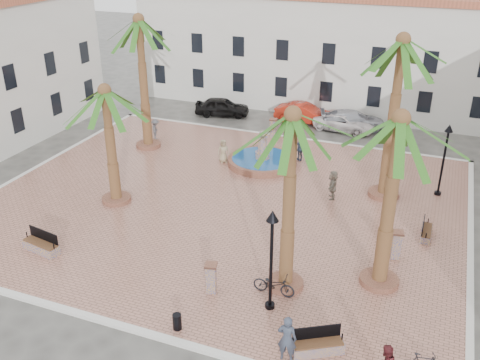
% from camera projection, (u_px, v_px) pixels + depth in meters
% --- Properties ---
extents(ground, '(120.00, 120.00, 0.00)m').
position_uv_depth(ground, '(224.00, 203.00, 30.19)').
color(ground, '#56544F').
rests_on(ground, ground).
extents(plaza, '(26.00, 22.00, 0.15)m').
position_uv_depth(plaza, '(224.00, 202.00, 30.16)').
color(plaza, '#AF7260').
rests_on(plaza, ground).
extents(kerb_n, '(26.30, 0.30, 0.16)m').
position_uv_depth(kerb_n, '(282.00, 137.00, 39.39)').
color(kerb_n, silver).
rests_on(kerb_n, ground).
extents(kerb_s, '(26.30, 0.30, 0.16)m').
position_uv_depth(kerb_s, '(114.00, 324.00, 20.92)').
color(kerb_s, silver).
rests_on(kerb_s, ground).
extents(kerb_e, '(0.30, 22.30, 0.16)m').
position_uv_depth(kerb_e, '(470.00, 247.00, 25.86)').
color(kerb_e, silver).
rests_on(kerb_e, ground).
extents(kerb_w, '(0.30, 22.30, 0.16)m').
position_uv_depth(kerb_w, '(38.00, 167.00, 34.44)').
color(kerb_w, silver).
rests_on(kerb_w, ground).
extents(building_north, '(30.40, 7.40, 9.50)m').
position_uv_depth(building_north, '(316.00, 49.00, 44.91)').
color(building_north, silver).
rests_on(building_north, ground).
extents(fountain, '(4.47, 4.47, 2.31)m').
position_uv_depth(fountain, '(262.00, 160.00, 34.54)').
color(fountain, brown).
rests_on(fountain, plaza).
extents(palm_nw, '(5.53, 5.53, 9.05)m').
position_uv_depth(palm_nw, '(140.00, 34.00, 34.12)').
color(palm_nw, brown).
rests_on(palm_nw, plaza).
extents(palm_sw, '(5.24, 5.24, 6.76)m').
position_uv_depth(palm_sw, '(106.00, 106.00, 27.68)').
color(palm_sw, brown).
rests_on(palm_sw, plaza).
extents(palm_s, '(5.04, 5.04, 8.06)m').
position_uv_depth(palm_s, '(292.00, 136.00, 20.07)').
color(palm_s, brown).
rests_on(palm_s, plaza).
extents(palm_e, '(5.49, 5.49, 7.88)m').
position_uv_depth(palm_e, '(398.00, 141.00, 20.36)').
color(palm_e, brown).
rests_on(palm_e, plaza).
extents(palm_ne, '(5.73, 5.73, 9.22)m').
position_uv_depth(palm_ne, '(401.00, 59.00, 27.28)').
color(palm_ne, brown).
rests_on(palm_ne, plaza).
extents(bench_s, '(2.05, 0.93, 1.04)m').
position_uv_depth(bench_s, '(41.00, 246.00, 25.33)').
color(bench_s, gray).
rests_on(bench_s, plaza).
extents(bench_se, '(1.93, 1.48, 1.01)m').
position_uv_depth(bench_se, '(318.00, 346.00, 19.32)').
color(bench_se, gray).
rests_on(bench_se, plaza).
extents(bench_e, '(0.50, 1.62, 0.86)m').
position_uv_depth(bench_e, '(426.00, 232.00, 26.52)').
color(bench_e, gray).
rests_on(bench_e, plaza).
extents(bench_ne, '(1.29, 1.67, 0.87)m').
position_uv_depth(bench_ne, '(393.00, 164.00, 34.09)').
color(bench_ne, gray).
rests_on(bench_ne, plaza).
extents(lamppost_s, '(0.49, 0.49, 4.49)m').
position_uv_depth(lamppost_s, '(272.00, 244.00, 20.41)').
color(lamppost_s, black).
rests_on(lamppost_s, plaza).
extents(lamppost_e, '(0.46, 0.46, 4.27)m').
position_uv_depth(lamppost_e, '(446.00, 148.00, 29.54)').
color(lamppost_e, black).
rests_on(lamppost_e, plaza).
extents(bollard_se, '(0.61, 0.61, 1.39)m').
position_uv_depth(bollard_se, '(211.00, 278.00, 22.33)').
color(bollard_se, gray).
rests_on(bollard_se, plaza).
extents(bollard_n, '(0.55, 0.55, 1.43)m').
position_uv_depth(bollard_n, '(273.00, 128.00, 38.70)').
color(bollard_n, gray).
rests_on(bollard_n, plaza).
extents(bollard_e, '(0.59, 0.59, 1.40)m').
position_uv_depth(bollard_e, '(397.00, 244.00, 24.65)').
color(bollard_e, gray).
rests_on(bollard_e, plaza).
extents(litter_bin, '(0.35, 0.35, 0.67)m').
position_uv_depth(litter_bin, '(177.00, 322.00, 20.43)').
color(litter_bin, black).
rests_on(litter_bin, plaza).
extents(cyclist_a, '(0.73, 0.51, 1.89)m').
position_uv_depth(cyclist_a, '(287.00, 339.00, 18.72)').
color(cyclist_a, '#343B4D').
rests_on(cyclist_a, plaza).
extents(bicycle_a, '(1.82, 0.65, 0.95)m').
position_uv_depth(bicycle_a, '(274.00, 284.00, 22.31)').
color(bicycle_a, black).
rests_on(bicycle_a, plaza).
extents(pedestrian_fountain_a, '(0.90, 0.86, 1.55)m').
position_uv_depth(pedestrian_fountain_a, '(223.00, 151.00, 34.66)').
color(pedestrian_fountain_a, '#9B8865').
rests_on(pedestrian_fountain_a, plaza).
extents(pedestrian_fountain_b, '(0.99, 0.76, 1.57)m').
position_uv_depth(pedestrian_fountain_b, '(300.00, 149.00, 34.94)').
color(pedestrian_fountain_b, '#2E384B').
rests_on(pedestrian_fountain_b, plaza).
extents(pedestrian_north, '(0.95, 1.15, 1.56)m').
position_uv_depth(pedestrian_north, '(156.00, 130.00, 38.25)').
color(pedestrian_north, '#4E4D52').
rests_on(pedestrian_north, plaza).
extents(pedestrian_east, '(0.80, 1.63, 1.69)m').
position_uv_depth(pedestrian_east, '(333.00, 185.00, 30.02)').
color(pedestrian_east, gray).
rests_on(pedestrian_east, plaza).
extents(car_black, '(4.70, 2.85, 1.50)m').
position_uv_depth(car_black, '(222.00, 107.00, 43.65)').
color(car_black, black).
rests_on(car_black, ground).
extents(car_red, '(4.69, 1.94, 1.51)m').
position_uv_depth(car_red, '(304.00, 113.00, 42.13)').
color(car_red, red).
rests_on(car_red, ground).
extents(car_silver, '(5.34, 3.41, 1.44)m').
position_uv_depth(car_silver, '(353.00, 120.00, 40.78)').
color(car_silver, '#B1B2BA').
rests_on(car_silver, ground).
extents(car_white, '(4.83, 2.67, 1.28)m').
position_uv_depth(car_white, '(344.00, 122.00, 40.50)').
color(car_white, white).
rests_on(car_white, ground).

